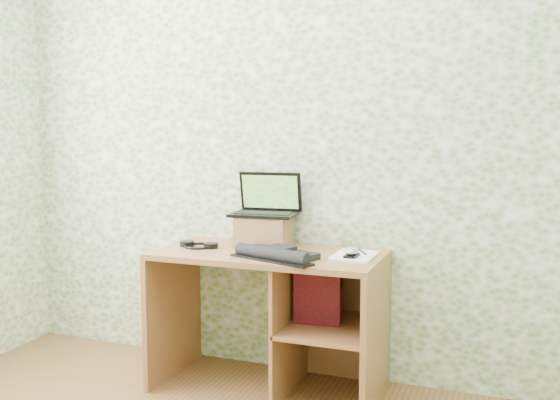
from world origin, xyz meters
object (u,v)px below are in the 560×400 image
at_px(desk, 284,301).
at_px(notepad, 354,256).
at_px(riser, 264,231).
at_px(keyboard, 276,254).
at_px(laptop, 267,205).

bearing_deg(desk, notepad, -0.64).
bearing_deg(riser, desk, -35.54).
relative_size(desk, riser, 4.27).
distance_m(desk, keyboard, 0.34).
distance_m(laptop, keyboard, 0.42).
xyz_separation_m(laptop, notepad, (0.54, -0.16, -0.22)).
distance_m(desk, riser, 0.41).
height_order(riser, laptop, laptop).
distance_m(riser, notepad, 0.56).
xyz_separation_m(desk, notepad, (0.38, -0.00, 0.28)).
distance_m(riser, keyboard, 0.34).
bearing_deg(desk, riser, 144.46).
height_order(keyboard, notepad, keyboard).
relative_size(desk, keyboard, 2.53).
relative_size(desk, notepad, 4.17).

